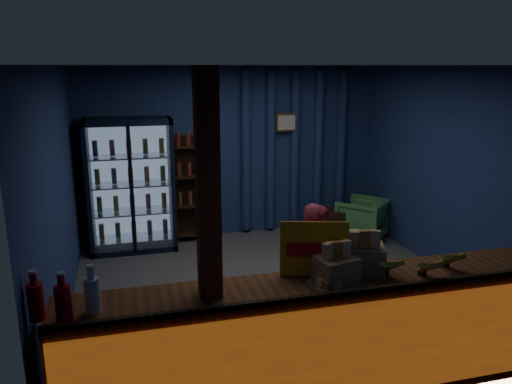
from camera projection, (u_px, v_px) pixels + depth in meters
ground at (272, 289)px, 5.97m from camera, size 4.60×4.60×0.00m
room_walls at (273, 160)px, 5.58m from camera, size 4.60×4.60×4.60m
counter at (339, 334)px, 4.06m from camera, size 4.40×0.57×0.99m
support_post at (209, 250)px, 3.61m from camera, size 0.16×0.16×2.60m
beverage_cooler at (131, 185)px, 7.15m from camera, size 1.20×0.62×1.90m
bottle_shelf at (189, 189)px, 7.53m from camera, size 0.50×0.28×1.60m
curtain_folds at (295, 150)px, 7.90m from camera, size 1.74×0.14×2.50m
framed_picture at (287, 122)px, 7.71m from camera, size 0.36×0.04×0.28m
shopkeeper at (318, 279)px, 4.55m from camera, size 0.58×0.45×1.41m
green_chair at (362, 218)px, 7.70m from camera, size 0.95×0.95×0.62m
side_table at (328, 225)px, 7.65m from camera, size 0.52×0.39×0.54m
yellow_sign at (314, 249)px, 3.99m from camera, size 0.56×0.26×0.44m
soda_bottles at (64, 298)px, 3.32m from camera, size 0.47×0.19×0.35m
snack_box_left at (362, 256)px, 4.09m from camera, size 0.42×0.38×0.36m
snack_box_centre at (336, 267)px, 3.90m from camera, size 0.35×0.31×0.32m
pastry_tray at (333, 282)px, 3.85m from camera, size 0.41×0.41×0.07m
banana_bunches at (421, 263)px, 4.04m from camera, size 0.81×0.31×0.18m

